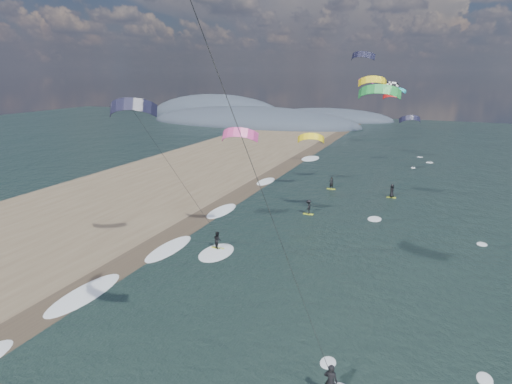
% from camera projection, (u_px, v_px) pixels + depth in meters
% --- Properties ---
extents(sand_strip, '(26.00, 240.00, 0.00)m').
position_uv_depth(sand_strip, '(9.00, 245.00, 37.98)').
color(sand_strip, brown).
rests_on(sand_strip, ground).
extents(wet_sand_strip, '(3.00, 240.00, 0.00)m').
position_uv_depth(wet_sand_strip, '(117.00, 269.00, 33.46)').
color(wet_sand_strip, '#382D23').
rests_on(wet_sand_strip, ground).
extents(coastal_hills, '(80.00, 41.00, 15.00)m').
position_uv_depth(coastal_hills, '(247.00, 120.00, 132.41)').
color(coastal_hills, '#3D4756').
rests_on(coastal_hills, ground).
extents(kitesurfer_near_a, '(8.01, 9.11, 19.71)m').
position_uv_depth(kitesurfer_near_a, '(209.00, 58.00, 12.87)').
color(kitesurfer_near_a, '#D1E728').
rests_on(kitesurfer_near_a, ground).
extents(kitesurfer_near_b, '(6.93, 8.67, 13.77)m').
position_uv_depth(kitesurfer_near_b, '(162.00, 159.00, 32.11)').
color(kitesurfer_near_b, '#D1E728').
rests_on(kitesurfer_near_b, ground).
extents(far_kitesurfers, '(8.81, 11.81, 1.68)m').
position_uv_depth(far_kitesurfers, '(343.00, 197.00, 49.75)').
color(far_kitesurfers, '#D1E728').
rests_on(far_kitesurfers, ground).
extents(bg_kite_field, '(14.77, 73.90, 11.29)m').
position_uv_depth(bg_kite_field, '(371.00, 94.00, 63.34)').
color(bg_kite_field, yellow).
rests_on(bg_kite_field, ground).
extents(shoreline_surf, '(2.40, 79.40, 0.11)m').
position_uv_depth(shoreline_surf, '(165.00, 249.00, 37.22)').
color(shoreline_surf, white).
rests_on(shoreline_surf, ground).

